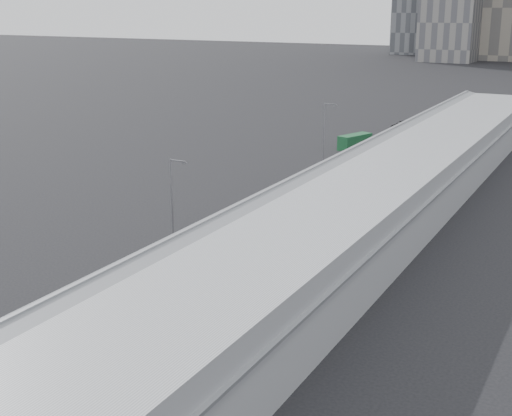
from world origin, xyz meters
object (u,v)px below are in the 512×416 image
Objects in this scene: street_lamp_near at (173,193)px; shipping_container at (355,142)px; suv at (402,126)px; bus_7 at (393,143)px; bus_2 at (134,293)px; bus_4 at (281,208)px; bus_5 at (332,178)px; bus_6 at (367,159)px; bus_3 at (215,248)px; street_lamp_far at (325,130)px.

street_lamp_near is 1.29× the size of shipping_container.
bus_7 is at bearing -68.47° from suv.
suv is at bearing 96.25° from bus_2.
bus_2 is 2.06× the size of suv.
bus_2 is 18.33m from street_lamp_near.
bus_4 reaches higher than bus_5.
shipping_container is (-6.96, 27.51, -0.40)m from bus_5.
bus_5 is at bearing -87.56° from bus_6.
shipping_container is at bearing -85.77° from suv.
bus_6 is at bearing 79.92° from street_lamp_near.
bus_7 is at bearing 93.38° from bus_5.
street_lamp_near is at bearing 116.75° from bus_2.
bus_5 is (-0.15, 15.61, -0.03)m from bus_4.
bus_6 is at bearing -44.52° from shipping_container.
bus_2 reaches higher than suv.
bus_3 is at bearing -29.40° from street_lamp_near.
bus_4 reaches higher than bus_3.
bus_6 is 1.36× the size of street_lamp_far.
bus_3 is 57.54m from bus_7.
bus_2 reaches higher than shipping_container.
bus_7 is 6.65m from shipping_container.
shipping_container is (-7.27, 70.02, -0.32)m from bus_2.
bus_3 reaches higher than suv.
bus_5 is 2.00× the size of shipping_container.
street_lamp_near is 1.38× the size of suv.
bus_4 is 1.03× the size of bus_6.
street_lamp_near reaches higher than bus_4.
bus_3 is 1.29× the size of street_lamp_far.
bus_2 is 26.90m from bus_4.
bus_2 is at bearing -90.11° from bus_4.
bus_4 is 1.57× the size of street_lamp_near.
bus_6 reaches higher than suv.
bus_4 is 1.01× the size of bus_5.
bus_2 is 70.40m from shipping_container.
bus_3 is 30.22m from bus_5.
bus_3 reaches higher than shipping_container.
bus_4 reaches higher than bus_6.
bus_7 is at bearing 93.31° from bus_2.
bus_3 is at bearing 92.39° from bus_2.
street_lamp_far is (-6.31, 12.69, 3.82)m from bus_5.
bus_6 is 1.97× the size of shipping_container.
bus_2 is 1.32× the size of street_lamp_far.
bus_5 is at bearing 90.09° from bus_4.
shipping_container is (-0.65, 14.82, -4.22)m from street_lamp_far.
street_lamp_far is (-6.32, -0.76, 3.85)m from bus_6.
bus_3 is 1.86× the size of shipping_container.
bus_6 is 2.11× the size of suv.
bus_5 is 49.36m from suv.
bus_3 is 14.61m from bus_4.
bus_3 is at bearing -87.01° from bus_6.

